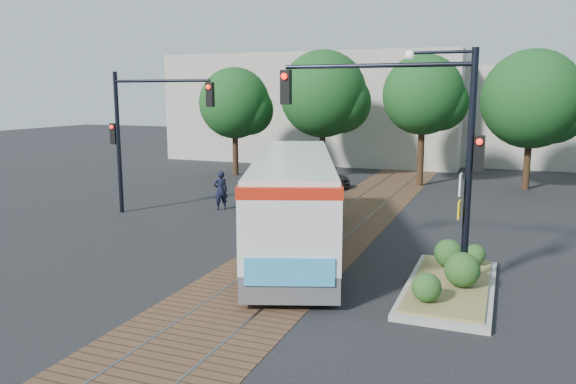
% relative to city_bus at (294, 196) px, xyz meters
% --- Properties ---
extents(ground, '(120.00, 120.00, 0.00)m').
position_rel_city_bus_xyz_m(ground, '(0.54, -1.52, -1.73)').
color(ground, black).
rests_on(ground, ground).
extents(trackbed, '(3.60, 40.00, 0.02)m').
position_rel_city_bus_xyz_m(trackbed, '(0.54, 2.48, -1.72)').
color(trackbed, '#503624').
rests_on(trackbed, ground).
extents(tree_row, '(26.40, 5.60, 7.67)m').
position_rel_city_bus_xyz_m(tree_row, '(1.75, 14.90, 3.12)').
color(tree_row, '#382314').
rests_on(tree_row, ground).
extents(warehouses, '(40.00, 13.00, 8.00)m').
position_rel_city_bus_xyz_m(warehouses, '(0.01, 27.23, 2.08)').
color(warehouses, '#ADA899').
rests_on(warehouses, ground).
extents(city_bus, '(6.25, 11.71, 3.10)m').
position_rel_city_bus_xyz_m(city_bus, '(0.00, 0.00, 0.00)').
color(city_bus, '#4D4D4F').
rests_on(city_bus, ground).
extents(traffic_island, '(2.20, 5.20, 1.13)m').
position_rel_city_bus_xyz_m(traffic_island, '(5.36, -2.41, -1.40)').
color(traffic_island, gray).
rests_on(traffic_island, ground).
extents(signal_pole_main, '(5.49, 0.46, 6.00)m').
position_rel_city_bus_xyz_m(signal_pole_main, '(4.40, -2.32, 2.43)').
color(signal_pole_main, black).
rests_on(signal_pole_main, ground).
extents(signal_pole_left, '(4.99, 0.34, 6.00)m').
position_rel_city_bus_xyz_m(signal_pole_left, '(-7.83, 2.48, 2.14)').
color(signal_pole_left, black).
rests_on(signal_pole_left, ground).
extents(officer, '(0.75, 0.73, 1.73)m').
position_rel_city_bus_xyz_m(officer, '(-5.20, 4.56, -0.86)').
color(officer, black).
rests_on(officer, ground).
extents(parked_car, '(4.18, 2.46, 1.14)m').
position_rel_city_bus_xyz_m(parked_car, '(-3.21, 12.02, -1.16)').
color(parked_car, black).
rests_on(parked_car, ground).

